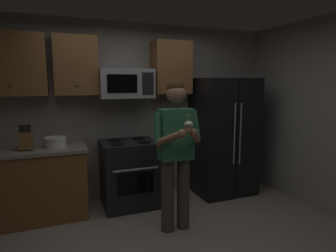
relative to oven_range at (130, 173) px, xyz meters
name	(u,v)px	position (x,y,z in m)	size (l,w,h in m)	color
wall_back	(132,111)	(0.15, 0.39, 0.84)	(4.40, 0.10, 2.60)	gray
wall_right	(324,115)	(2.40, -1.06, 0.84)	(0.10, 4.40, 2.60)	gray
oven_range	(130,173)	(0.00, 0.00, 0.00)	(0.76, 0.70, 0.93)	black
microwave	(126,84)	(0.00, 0.12, 1.26)	(0.74, 0.41, 0.40)	#9EA0A5
refrigerator	(223,136)	(1.50, -0.04, 0.44)	(0.90, 0.75, 1.80)	black
cabinet_row_upper	(82,66)	(-0.57, 0.17, 1.49)	(2.78, 0.36, 0.76)	brown
counter_left	(28,184)	(-1.30, 0.02, 0.00)	(1.44, 0.66, 0.92)	brown
knife_block	(26,140)	(-1.28, -0.03, 0.58)	(0.16, 0.15, 0.32)	brown
bowl_large_white	(55,142)	(-0.95, 0.00, 0.53)	(0.27, 0.27, 0.13)	white
person	(176,148)	(0.34, -0.89, 0.53)	(0.60, 0.48, 1.76)	#4C4742
cupcake	(189,126)	(0.34, -1.22, 0.83)	(0.09, 0.09, 0.17)	#A87F56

